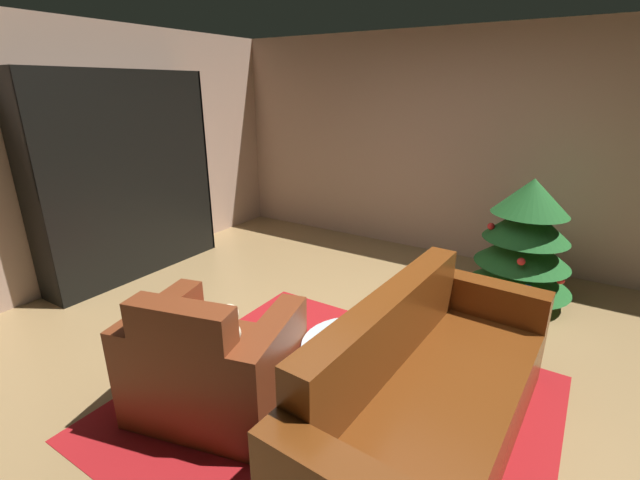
# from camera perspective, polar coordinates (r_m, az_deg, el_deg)

# --- Properties ---
(ground_plane) EXTENTS (7.28, 7.28, 0.00)m
(ground_plane) POSITION_cam_1_polar(r_m,az_deg,el_deg) (3.38, 4.01, -15.57)
(ground_plane) COLOR #96764A
(wall_back) EXTENTS (6.19, 0.06, 2.55)m
(wall_back) POSITION_cam_1_polar(r_m,az_deg,el_deg) (5.29, 18.40, 11.37)
(wall_back) COLOR tan
(wall_back) RESTS_ON ground
(wall_left) EXTENTS (0.06, 5.32, 2.55)m
(wall_left) POSITION_cam_1_polar(r_m,az_deg,el_deg) (5.04, -28.39, 9.66)
(wall_left) COLOR tan
(wall_left) RESTS_ON ground
(area_rug) EXTENTS (2.54, 2.30, 0.01)m
(area_rug) POSITION_cam_1_polar(r_m,az_deg,el_deg) (2.99, 1.91, -20.97)
(area_rug) COLOR maroon
(area_rug) RESTS_ON ground
(bookshelf_unit) EXTENTS (0.40, 1.92, 2.10)m
(bookshelf_unit) POSITION_cam_1_polar(r_m,az_deg,el_deg) (5.04, -22.73, 7.97)
(bookshelf_unit) COLOR black
(bookshelf_unit) RESTS_ON ground
(armchair_red) EXTENTS (1.10, 0.97, 0.87)m
(armchair_red) POSITION_cam_1_polar(r_m,az_deg,el_deg) (2.87, -13.80, -15.75)
(armchair_red) COLOR brown
(armchair_red) RESTS_ON ground
(couch_red) EXTENTS (0.89, 2.07, 0.88)m
(couch_red) POSITION_cam_1_polar(r_m,az_deg,el_deg) (2.63, 13.81, -19.68)
(couch_red) COLOR #622E0F
(couch_red) RESTS_ON ground
(coffee_table) EXTENTS (0.72, 0.72, 0.41)m
(coffee_table) POSITION_cam_1_polar(r_m,az_deg,el_deg) (2.83, 4.96, -14.19)
(coffee_table) COLOR black
(coffee_table) RESTS_ON ground
(book_stack_on_table) EXTENTS (0.24, 0.19, 0.12)m
(book_stack_on_table) POSITION_cam_1_polar(r_m,az_deg,el_deg) (2.73, 5.23, -13.16)
(book_stack_on_table) COLOR #375291
(book_stack_on_table) RESTS_ON coffee_table
(bottle_on_table) EXTENTS (0.07, 0.07, 0.24)m
(bottle_on_table) POSITION_cam_1_polar(r_m,az_deg,el_deg) (2.60, 4.09, -14.10)
(bottle_on_table) COLOR navy
(bottle_on_table) RESTS_ON coffee_table
(decorated_tree) EXTENTS (0.93, 0.93, 1.19)m
(decorated_tree) POSITION_cam_1_polar(r_m,az_deg,el_deg) (4.39, 25.26, -0.22)
(decorated_tree) COLOR brown
(decorated_tree) RESTS_ON ground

